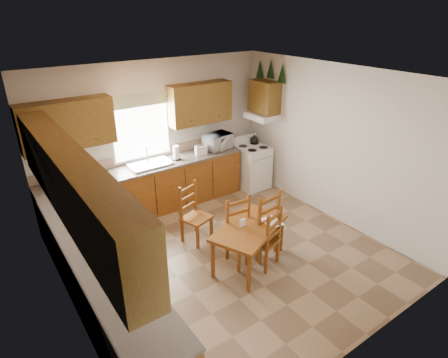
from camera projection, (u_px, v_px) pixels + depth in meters
floor at (227, 255)px, 5.81m from camera, size 4.50×4.50×0.00m
ceiling at (228, 78)px, 4.68m from camera, size 4.50×4.50×0.00m
wall_left at (60, 226)px, 4.06m from camera, size 4.50×4.50×0.00m
wall_right at (334, 145)px, 6.43m from camera, size 4.50×4.50×0.00m
wall_back at (156, 135)px, 6.91m from camera, size 4.50×4.50×0.00m
wall_front at (365, 255)px, 3.58m from camera, size 4.50×4.50×0.00m
lower_cab_back at (149, 190)px, 6.87m from camera, size 3.75×0.60×0.88m
lower_cab_left at (103, 288)px, 4.49m from camera, size 0.60×3.60×0.88m
counter_back at (147, 167)px, 6.68m from camera, size 3.75×0.63×0.04m
counter_left at (98, 257)px, 4.30m from camera, size 0.63×3.60×0.04m
backsplash at (139, 157)px, 6.85m from camera, size 3.75×0.01×0.18m
upper_cab_back_left at (67, 125)px, 5.76m from camera, size 1.41×0.33×0.75m
upper_cab_back_right at (200, 103)px, 7.03m from camera, size 1.25×0.33×0.75m
upper_cab_left at (72, 185)px, 3.83m from camera, size 0.33×3.60×0.75m
upper_cab_stove at (264, 97)px, 7.33m from camera, size 0.33×0.62×0.62m
range_hood at (262, 116)px, 7.46m from camera, size 0.44×0.62×0.12m
window_frame at (141, 128)px, 6.64m from camera, size 1.13×0.02×1.18m
window_pane at (141, 128)px, 6.64m from camera, size 1.05×0.01×1.10m
window_valance at (139, 100)px, 6.41m from camera, size 1.19×0.01×0.24m
sink_basin at (150, 164)px, 6.70m from camera, size 0.75×0.45×0.04m
pine_decal_a at (282, 73)px, 6.95m from camera, size 0.22×0.22×0.36m
pine_decal_b at (271, 69)px, 7.17m from camera, size 0.22×0.22×0.36m
pine_decal_c at (260, 69)px, 7.43m from camera, size 0.22×0.22×0.36m
stove at (252, 167)px, 7.85m from camera, size 0.60×0.62×0.87m
coffeemaker at (52, 178)px, 5.81m from camera, size 0.23×0.26×0.35m
paper_towel at (176, 153)px, 6.90m from camera, size 0.15×0.15×0.27m
toaster at (201, 150)px, 7.17m from camera, size 0.23×0.18×0.17m
microwave at (218, 141)px, 7.42m from camera, size 0.56×0.45×0.31m
dining_table at (249, 245)px, 5.50m from camera, size 1.38×1.11×0.65m
chair_near_left at (263, 237)px, 5.42m from camera, size 0.50×0.49×0.95m
chair_near_right at (260, 222)px, 5.69m from camera, size 0.48×0.46×1.07m
chair_far_left at (196, 214)px, 5.99m from camera, size 0.51×0.50×0.97m
chair_far_right at (244, 233)px, 5.46m from camera, size 0.46×0.44×1.00m
table_paper at (272, 222)px, 5.48m from camera, size 0.27×0.34×0.00m
table_card at (243, 223)px, 5.34m from camera, size 0.09×0.02×0.12m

